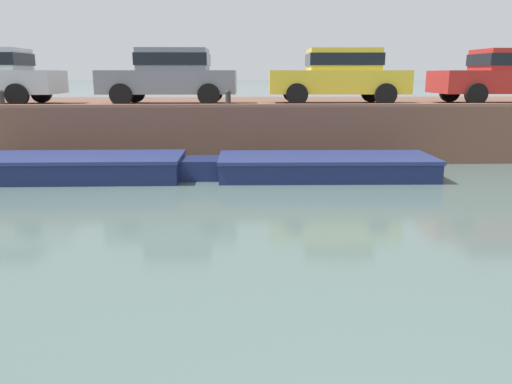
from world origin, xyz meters
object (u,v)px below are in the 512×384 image
object	(u,v)px
car_left_inner_grey	(171,74)
mooring_bollard_west	(1,98)
boat_moored_central_navy	(315,167)
car_centre_yellow	(339,74)
car_right_inner_red	(510,74)
boat_moored_west_navy	(90,167)
mooring_bollard_mid	(228,98)

from	to	relation	value
car_left_inner_grey	mooring_bollard_west	distance (m)	4.45
boat_moored_central_navy	car_centre_yellow	size ratio (longest dim) A/B	1.51
car_right_inner_red	mooring_bollard_west	xyz separation A→B (m)	(-14.02, -1.27, -0.61)
car_left_inner_grey	car_right_inner_red	xyz separation A→B (m)	(9.80, 0.00, 0.00)
boat_moored_west_navy	car_right_inner_red	distance (m)	11.95
boat_moored_central_navy	mooring_bollard_west	xyz separation A→B (m)	(-7.91, 1.86, 1.51)
mooring_bollard_mid	boat_moored_west_navy	bearing A→B (deg)	-150.19
car_centre_yellow	car_left_inner_grey	bearing A→B (deg)	179.98
car_left_inner_grey	car_centre_yellow	world-z (taller)	same
car_right_inner_red	mooring_bollard_mid	xyz separation A→B (m)	(-8.17, -1.27, -0.61)
boat_moored_central_navy	car_left_inner_grey	world-z (taller)	car_left_inner_grey
boat_moored_west_navy	mooring_bollard_mid	distance (m)	3.96
boat_moored_central_navy	car_right_inner_red	bearing A→B (deg)	27.16
car_left_inner_grey	car_right_inner_red	world-z (taller)	same
boat_moored_west_navy	car_left_inner_grey	distance (m)	4.05
car_left_inner_grey	boat_moored_west_navy	bearing A→B (deg)	-116.58
boat_moored_west_navy	boat_moored_central_navy	xyz separation A→B (m)	(5.24, -0.04, -0.02)
boat_moored_west_navy	boat_moored_central_navy	world-z (taller)	boat_moored_west_navy
car_centre_yellow	mooring_bollard_mid	distance (m)	3.47
car_right_inner_red	boat_moored_central_navy	bearing A→B (deg)	-152.84
mooring_bollard_west	mooring_bollard_mid	world-z (taller)	same
mooring_bollard_mid	car_right_inner_red	bearing A→B (deg)	8.87
car_left_inner_grey	mooring_bollard_mid	xyz separation A→B (m)	(1.63, -1.27, -0.60)
boat_moored_central_navy	car_centre_yellow	xyz separation A→B (m)	(1.11, 3.13, 2.12)
boat_moored_central_navy	car_right_inner_red	size ratio (longest dim) A/B	1.43
car_centre_yellow	boat_moored_west_navy	bearing A→B (deg)	-154.01
boat_moored_central_navy	boat_moored_west_navy	bearing A→B (deg)	179.60
car_right_inner_red	mooring_bollard_mid	world-z (taller)	car_right_inner_red
car_left_inner_grey	mooring_bollard_west	world-z (taller)	car_left_inner_grey
car_left_inner_grey	car_centre_yellow	size ratio (longest dim) A/B	0.97
mooring_bollard_west	mooring_bollard_mid	size ratio (longest dim) A/B	1.00
boat_moored_west_navy	car_right_inner_red	xyz separation A→B (m)	(11.35, 3.10, 2.11)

